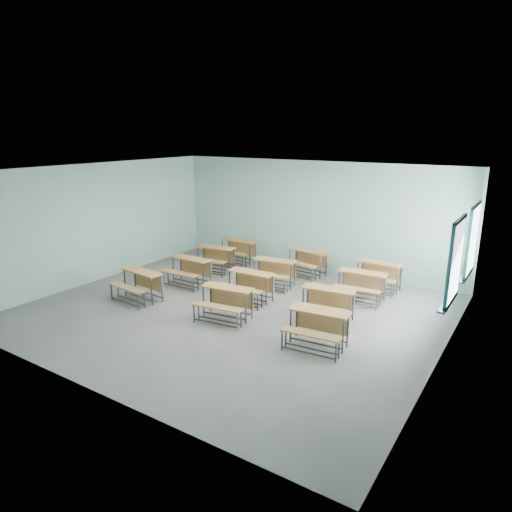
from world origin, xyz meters
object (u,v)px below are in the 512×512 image
(desk_unit_r3c0, at_px, (237,248))
(desk_unit_r3c1, at_px, (306,259))
(desk_unit_r2c0, at_px, (214,255))
(desk_unit_r3c2, at_px, (378,272))
(desk_unit_r0c2, at_px, (317,324))
(desk_unit_r1c0, at_px, (189,267))
(desk_unit_r1c1, at_px, (249,282))
(desk_unit_r0c0, at_px, (139,281))
(desk_unit_r2c2, at_px, (361,282))
(desk_unit_r0c1, at_px, (225,298))
(desk_unit_r2c1, at_px, (273,269))
(desk_unit_r1c2, at_px, (327,300))

(desk_unit_r3c0, distance_m, desk_unit_r3c1, 2.38)
(desk_unit_r2c0, bearing_deg, desk_unit_r3c2, 5.60)
(desk_unit_r0c2, distance_m, desk_unit_r1c0, 4.74)
(desk_unit_r1c1, bearing_deg, desk_unit_r3c1, 83.57)
(desk_unit_r0c0, relative_size, desk_unit_r3c0, 1.06)
(desk_unit_r0c0, xyz_separation_m, desk_unit_r3c0, (0.13, 3.95, 0.00))
(desk_unit_r2c2, distance_m, desk_unit_r3c0, 4.57)
(desk_unit_r0c1, distance_m, desk_unit_r2c1, 2.46)
(desk_unit_r0c0, height_order, desk_unit_r3c1, same)
(desk_unit_r0c1, height_order, desk_unit_r1c1, same)
(desk_unit_r0c1, distance_m, desk_unit_r0c2, 2.28)
(desk_unit_r3c0, xyz_separation_m, desk_unit_r3c1, (2.38, 0.05, 0.00))
(desk_unit_r0c0, relative_size, desk_unit_r0c1, 0.99)
(desk_unit_r0c1, relative_size, desk_unit_r1c0, 1.08)
(desk_unit_r1c2, bearing_deg, desk_unit_r2c2, 75.81)
(desk_unit_r2c0, relative_size, desk_unit_r3c1, 0.99)
(desk_unit_r1c2, relative_size, desk_unit_r2c0, 1.00)
(desk_unit_r3c1, xyz_separation_m, desk_unit_r3c2, (2.15, -0.12, 0.00))
(desk_unit_r0c2, distance_m, desk_unit_r2c1, 3.60)
(desk_unit_r0c0, bearing_deg, desk_unit_r0c1, 10.44)
(desk_unit_r0c0, relative_size, desk_unit_r0c2, 1.01)
(desk_unit_r2c0, xyz_separation_m, desk_unit_r2c2, (4.50, -0.01, 0.00))
(desk_unit_r2c2, height_order, desk_unit_r3c0, same)
(desk_unit_r0c1, bearing_deg, desk_unit_r2c0, 124.23)
(desk_unit_r3c1, height_order, desk_unit_r3c2, same)
(desk_unit_r0c0, distance_m, desk_unit_r1c1, 2.68)
(desk_unit_r3c1, distance_m, desk_unit_r3c2, 2.15)
(desk_unit_r0c1, height_order, desk_unit_r0c2, same)
(desk_unit_r0c2, relative_size, desk_unit_r1c1, 1.04)
(desk_unit_r2c0, bearing_deg, desk_unit_r2c1, -13.33)
(desk_unit_r1c0, bearing_deg, desk_unit_r3c0, 92.92)
(desk_unit_r1c0, bearing_deg, desk_unit_r3c1, 47.49)
(desk_unit_r1c1, relative_size, desk_unit_r2c1, 0.94)
(desk_unit_r2c2, bearing_deg, desk_unit_r3c2, 81.97)
(desk_unit_r0c2, xyz_separation_m, desk_unit_r1c1, (-2.47, 1.35, 0.00))
(desk_unit_r0c2, bearing_deg, desk_unit_r3c0, 134.44)
(desk_unit_r1c1, bearing_deg, desk_unit_r2c1, 90.80)
(desk_unit_r0c0, xyz_separation_m, desk_unit_r3c2, (4.66, 3.88, 0.00))
(desk_unit_r2c0, bearing_deg, desk_unit_r0c0, -97.96)
(desk_unit_r0c2, bearing_deg, desk_unit_r2c0, 143.48)
(desk_unit_r0c1, distance_m, desk_unit_r1c1, 1.23)
(desk_unit_r2c0, relative_size, desk_unit_r3c2, 1.05)
(desk_unit_r1c0, relative_size, desk_unit_r3c1, 0.93)
(desk_unit_r0c1, bearing_deg, desk_unit_r0c2, -10.83)
(desk_unit_r1c1, bearing_deg, desk_unit_r2c0, 144.82)
(desk_unit_r2c0, distance_m, desk_unit_r2c2, 4.50)
(desk_unit_r2c1, xyz_separation_m, desk_unit_r2c2, (2.34, 0.24, 0.00))
(desk_unit_r1c0, distance_m, desk_unit_r2c2, 4.52)
(desk_unit_r3c0, xyz_separation_m, desk_unit_r3c2, (4.53, -0.07, 0.00))
(desk_unit_r0c2, distance_m, desk_unit_r3c0, 6.05)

